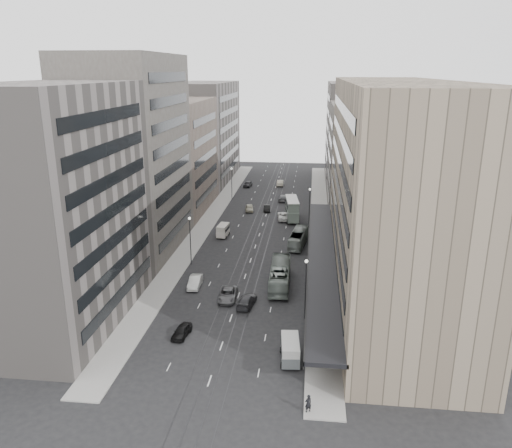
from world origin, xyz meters
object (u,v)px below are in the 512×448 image
at_px(double_decker, 292,209).
at_px(panel_van, 223,230).
at_px(pedestrian, 308,403).
at_px(vw_microbus, 290,349).
at_px(sedan_1, 195,282).
at_px(bus_far, 298,238).
at_px(sedan_2, 228,295).
at_px(bus_near, 280,275).
at_px(sedan_0, 182,331).

xyz_separation_m(double_decker, panel_van, (-12.86, -13.14, -1.18)).
bearing_deg(pedestrian, vw_microbus, -105.01).
bearing_deg(panel_van, sedan_1, -85.59).
relative_size(bus_far, panel_van, 2.49).
bearing_deg(sedan_2, vw_microbus, -60.25).
height_order(bus_far, sedan_1, bus_far).
xyz_separation_m(bus_near, panel_van, (-12.65, 21.69, -0.32)).
relative_size(bus_near, sedan_1, 2.52).
height_order(bus_near, pedestrian, bus_near).
xyz_separation_m(bus_far, sedan_0, (-13.10, -34.94, -0.73)).
bearing_deg(panel_van, sedan_2, -73.93).
height_order(sedan_1, pedestrian, pedestrian).
distance_m(bus_near, pedestrian, 29.59).
relative_size(double_decker, panel_van, 2.18).
bearing_deg(sedan_2, bus_near, 35.40).
height_order(sedan_0, pedestrian, pedestrian).
bearing_deg(vw_microbus, bus_near, 92.22).
height_order(vw_microbus, sedan_1, vw_microbus).
bearing_deg(sedan_0, panel_van, 100.07).
bearing_deg(vw_microbus, sedan_2, 118.32).
bearing_deg(double_decker, bus_near, -97.59).
relative_size(bus_far, sedan_0, 2.54).
distance_m(sedan_0, sedan_2, 11.52).
distance_m(panel_van, sedan_0, 38.26).
distance_m(bus_far, pedestrian, 47.69).
bearing_deg(vw_microbus, panel_van, 104.98).
height_order(vw_microbus, panel_van, vw_microbus).
relative_size(bus_far, vw_microbus, 2.08).
distance_m(bus_far, vw_microbus, 38.77).
xyz_separation_m(panel_van, sedan_1, (-0.06, -23.67, -0.58)).
xyz_separation_m(vw_microbus, pedestrian, (2.15, -8.85, -0.33)).
xyz_separation_m(double_decker, sedan_1, (-12.92, -36.81, -1.75)).
xyz_separation_m(vw_microbus, sedan_2, (-9.59, 14.67, -0.68)).
distance_m(sedan_2, pedestrian, 26.29).
bearing_deg(pedestrian, bus_near, -109.55).
distance_m(double_decker, sedan_2, 41.20).
bearing_deg(sedan_1, double_decker, 67.63).
relative_size(bus_far, pedestrian, 5.41).
relative_size(double_decker, sedan_2, 1.66).
distance_m(double_decker, panel_van, 18.42).
relative_size(bus_near, double_decker, 1.37).
height_order(double_decker, vw_microbus, double_decker).
bearing_deg(panel_van, bus_far, -7.99).
xyz_separation_m(bus_far, pedestrian, (2.55, -47.62, -0.32)).
relative_size(bus_near, pedestrian, 6.46).
height_order(vw_microbus, pedestrian, vw_microbus).
bearing_deg(bus_far, pedestrian, 99.89).
relative_size(double_decker, pedestrian, 4.72).
xyz_separation_m(sedan_0, pedestrian, (15.65, -12.68, 0.41)).
xyz_separation_m(bus_near, vw_microbus, (2.53, -20.36, -0.27)).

